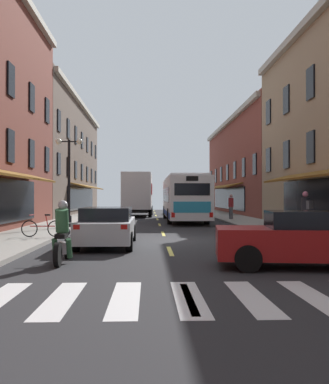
# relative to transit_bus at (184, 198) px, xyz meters

# --- Properties ---
(ground_plane) EXTENTS (34.80, 80.00, 0.10)m
(ground_plane) POSITION_rel_transit_bus_xyz_m (-1.82, -13.33, -1.70)
(ground_plane) COLOR #28282B
(lane_centre_dashes) EXTENTS (0.14, 73.90, 0.01)m
(lane_centre_dashes) POSITION_rel_transit_bus_xyz_m (-1.82, -13.58, -1.65)
(lane_centre_dashes) COLOR #DBCC4C
(lane_centre_dashes) RESTS_ON ground
(crosswalk_near) EXTENTS (7.10, 2.80, 0.01)m
(crosswalk_near) POSITION_rel_transit_bus_xyz_m (-1.82, -23.33, -1.65)
(crosswalk_near) COLOR silver
(crosswalk_near) RESTS_ON ground
(sidewalk_left) EXTENTS (3.00, 80.00, 0.14)m
(sidewalk_left) POSITION_rel_transit_bus_xyz_m (-7.72, -13.33, -1.58)
(sidewalk_left) COLOR gray
(sidewalk_left) RESTS_ON ground
(sidewalk_right) EXTENTS (3.00, 80.00, 0.14)m
(sidewalk_right) POSITION_rel_transit_bus_xyz_m (4.08, -13.33, -1.58)
(sidewalk_right) COLOR gray
(sidewalk_right) RESTS_ON ground
(transit_bus) EXTENTS (2.66, 11.80, 3.15)m
(transit_bus) POSITION_rel_transit_bus_xyz_m (0.00, 0.00, 0.00)
(transit_bus) COLOR white
(transit_bus) RESTS_ON ground
(box_truck) EXTENTS (2.61, 7.54, 3.73)m
(box_truck) POSITION_rel_transit_bus_xyz_m (-3.42, 7.49, 0.29)
(box_truck) COLOR black
(box_truck) RESTS_ON ground
(sedan_near) EXTENTS (1.92, 4.79, 1.37)m
(sedan_near) POSITION_rel_transit_bus_xyz_m (-3.98, -15.26, -0.95)
(sedan_near) COLOR silver
(sedan_near) RESTS_ON ground
(sedan_mid) EXTENTS (4.94, 2.39, 1.40)m
(sedan_mid) POSITION_rel_transit_bus_xyz_m (1.60, -20.24, -0.93)
(sedan_mid) COLOR maroon
(sedan_mid) RESTS_ON ground
(motorcycle_rider) EXTENTS (0.62, 2.07, 1.66)m
(motorcycle_rider) POSITION_rel_transit_bus_xyz_m (-4.79, -19.25, -0.95)
(motorcycle_rider) COLOR black
(motorcycle_rider) RESTS_ON ground
(bicycle_near) EXTENTS (1.71, 0.48, 0.91)m
(bicycle_near) POSITION_rel_transit_bus_xyz_m (-6.75, -13.23, -1.15)
(bicycle_near) COLOR black
(bicycle_near) RESTS_ON sidewalk_left
(pedestrian_near) EXTENTS (0.44, 0.52, 1.84)m
(pedestrian_near) POSITION_rel_transit_bus_xyz_m (4.12, -12.71, -0.54)
(pedestrian_near) COLOR #4C4C51
(pedestrian_near) RESTS_ON sidewalk_right
(pedestrian_far) EXTENTS (0.36, 0.36, 1.77)m
(pedestrian_far) POSITION_rel_transit_bus_xyz_m (3.43, 0.37, -0.60)
(pedestrian_far) COLOR #4C4C51
(pedestrian_far) RESTS_ON sidewalk_right
(street_lamp_twin) EXTENTS (1.42, 0.32, 4.69)m
(street_lamp_twin) POSITION_rel_transit_bus_xyz_m (-6.72, -7.58, 1.10)
(street_lamp_twin) COLOR black
(street_lamp_twin) RESTS_ON sidewalk_left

